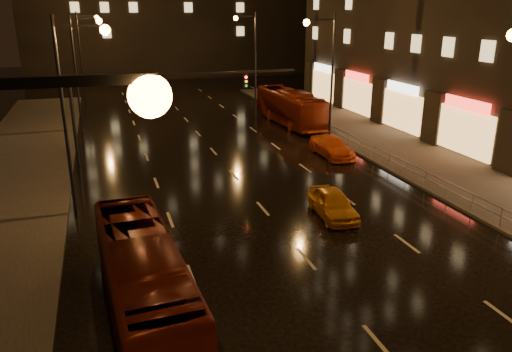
# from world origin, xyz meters

# --- Properties ---
(ground) EXTENTS (140.00, 140.00, 0.00)m
(ground) POSITION_xyz_m (0.00, 20.00, 0.00)
(ground) COLOR black
(ground) RESTS_ON ground
(sidewalk_left) EXTENTS (7.00, 70.00, 0.15)m
(sidewalk_left) POSITION_xyz_m (-13.50, 15.00, 0.07)
(sidewalk_left) COLOR #38332D
(sidewalk_left) RESTS_ON ground
(sidewalk_right) EXTENTS (7.00, 70.00, 0.15)m
(sidewalk_right) POSITION_xyz_m (13.50, 15.00, 0.07)
(sidewalk_right) COLOR #38332D
(sidewalk_right) RESTS_ON ground
(traffic_signal) EXTENTS (15.31, 0.32, 6.20)m
(traffic_signal) POSITION_xyz_m (-5.06, 20.00, 4.74)
(traffic_signal) COLOR black
(traffic_signal) RESTS_ON ground
(streetlight_left) EXTENTS (2.64, 0.50, 10.00)m
(streetlight_left) POSITION_xyz_m (-8.92, -8.00, 6.43)
(streetlight_left) COLOR black
(streetlight_left) RESTS_ON ground
(railing_right) EXTENTS (0.05, 56.00, 1.00)m
(railing_right) POSITION_xyz_m (10.20, 18.00, 0.90)
(railing_right) COLOR #99999E
(railing_right) RESTS_ON sidewalk_right
(bus_red) EXTENTS (3.04, 10.40, 2.86)m
(bus_red) POSITION_xyz_m (-7.00, 2.00, 1.43)
(bus_red) COLOR #5E180D
(bus_red) RESTS_ON ground
(bus_curb) EXTENTS (3.01, 11.37, 3.14)m
(bus_curb) POSITION_xyz_m (9.00, 29.29, 1.57)
(bus_curb) COLOR maroon
(bus_curb) RESTS_ON ground
(taxi_near) EXTENTS (2.01, 4.28, 1.42)m
(taxi_near) POSITION_xyz_m (3.13, 7.95, 0.71)
(taxi_near) COLOR orange
(taxi_near) RESTS_ON ground
(taxi_far) EXTENTS (2.03, 4.83, 1.39)m
(taxi_far) POSITION_xyz_m (8.00, 18.24, 0.70)
(taxi_far) COLOR #F75E17
(taxi_far) RESTS_ON ground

